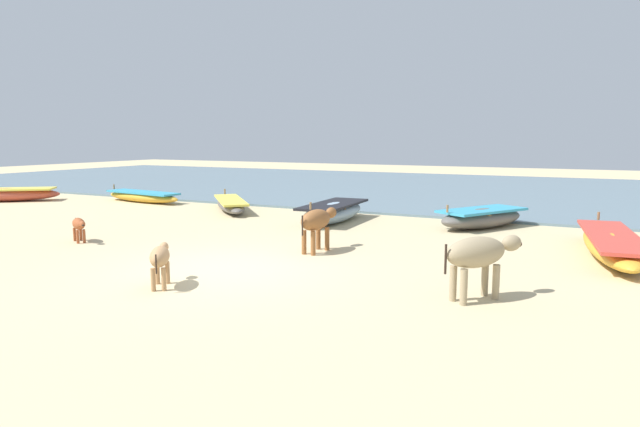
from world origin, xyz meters
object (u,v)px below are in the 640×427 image
at_px(fishing_boat_3, 333,212).
at_px(cow_second_adult_brown, 317,221).
at_px(fishing_boat_2, 482,217).
at_px(fishing_boat_5, 5,194).
at_px(calf_far_rust, 79,225).
at_px(fishing_boat_1, 143,196).
at_px(cow_adult_dun, 479,254).
at_px(calf_near_tan, 160,258).
at_px(fishing_boat_4, 231,204).
at_px(fishing_boat_0, 612,244).

bearing_deg(fishing_boat_3, cow_second_adult_brown, 17.72).
xyz_separation_m(fishing_boat_2, fishing_boat_5, (-18.15, -1.95, -0.01)).
distance_m(fishing_boat_3, calf_far_rust, 7.03).
height_order(fishing_boat_1, fishing_boat_2, fishing_boat_2).
xyz_separation_m(fishing_boat_2, cow_adult_dun, (1.21, -7.08, 0.43)).
bearing_deg(fishing_boat_2, cow_second_adult_brown, 2.00).
relative_size(fishing_boat_3, calf_near_tan, 3.67).
bearing_deg(fishing_boat_4, calf_near_tan, 166.40).
bearing_deg(cow_second_adult_brown, fishing_boat_0, -64.49).
relative_size(fishing_boat_5, calf_far_rust, 4.50).
relative_size(fishing_boat_1, fishing_boat_2, 1.27).
relative_size(fishing_boat_0, calf_far_rust, 5.63).
distance_m(fishing_boat_4, fishing_boat_5, 9.84).
height_order(fishing_boat_0, calf_near_tan, calf_near_tan).
bearing_deg(fishing_boat_3, calf_near_tan, 0.59).
bearing_deg(calf_near_tan, fishing_boat_4, -5.59).
relative_size(fishing_boat_1, cow_adult_dun, 2.90).
bearing_deg(fishing_boat_0, calf_far_rust, 102.17).
distance_m(fishing_boat_4, cow_adult_dun, 11.87).
height_order(fishing_boat_1, fishing_boat_3, fishing_boat_3).
xyz_separation_m(fishing_boat_3, calf_near_tan, (0.47, -7.84, 0.20)).
bearing_deg(calf_near_tan, calf_far_rust, 30.22).
xyz_separation_m(fishing_boat_3, cow_adult_dun, (5.41, -6.19, 0.41)).
xyz_separation_m(fishing_boat_0, cow_second_adult_brown, (-5.83, -2.37, 0.42)).
xyz_separation_m(fishing_boat_0, cow_adult_dun, (-1.96, -4.47, 0.46)).
bearing_deg(fishing_boat_5, calf_far_rust, 116.80).
bearing_deg(calf_near_tan, cow_adult_dun, -106.18).
bearing_deg(cow_adult_dun, fishing_boat_0, 13.16).
bearing_deg(fishing_boat_2, fishing_boat_0, 80.63).
bearing_deg(fishing_boat_3, fishing_boat_0, 74.01).
bearing_deg(fishing_boat_2, fishing_boat_1, -61.25).
height_order(fishing_boat_2, fishing_boat_4, fishing_boat_2).
bearing_deg(calf_near_tan, fishing_boat_2, -57.80).
xyz_separation_m(fishing_boat_3, fishing_boat_4, (-4.26, 0.67, -0.08)).
xyz_separation_m(fishing_boat_0, calf_near_tan, (-6.90, -6.12, 0.24)).
height_order(cow_adult_dun, calf_near_tan, cow_adult_dun).
distance_m(fishing_boat_5, calf_near_tan, 15.93).
bearing_deg(fishing_boat_3, fishing_boat_2, 99.11).
bearing_deg(cow_second_adult_brown, fishing_boat_4, 53.97).
bearing_deg(fishing_boat_4, fishing_boat_5, 57.46).
bearing_deg(fishing_boat_1, fishing_boat_2, -174.17).
bearing_deg(cow_second_adult_brown, fishing_boat_1, 66.37).
relative_size(fishing_boat_3, calf_far_rust, 4.21).
height_order(fishing_boat_4, cow_second_adult_brown, cow_second_adult_brown).
xyz_separation_m(fishing_boat_1, fishing_boat_5, (-5.08, -2.27, 0.05)).
height_order(fishing_boat_4, cow_adult_dun, cow_adult_dun).
distance_m(cow_adult_dun, cow_second_adult_brown, 4.41).
xyz_separation_m(fishing_boat_5, calf_near_tan, (14.41, -6.78, 0.22)).
height_order(fishing_boat_4, fishing_boat_5, fishing_boat_5).
distance_m(fishing_boat_0, fishing_boat_1, 16.50).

